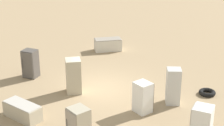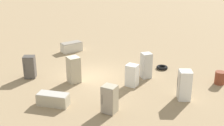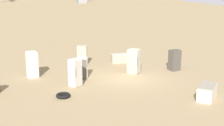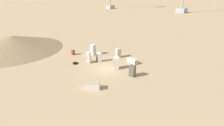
% 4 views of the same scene
% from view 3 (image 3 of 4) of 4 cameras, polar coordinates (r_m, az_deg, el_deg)
% --- Properties ---
extents(ground_plane, '(1000.00, 1000.00, 0.00)m').
position_cam_3_polar(ground_plane, '(21.10, 2.76, -2.81)').
color(ground_plane, '#9E8460').
extents(discarded_fridge_0, '(0.95, 1.85, 0.70)m').
position_cam_3_polar(discarded_fridge_0, '(25.27, 1.84, 0.91)').
color(discarded_fridge_0, '#B2A88E').
rests_on(discarded_fridge_0, ground_plane).
extents(discarded_fridge_1, '(0.86, 0.85, 1.73)m').
position_cam_3_polar(discarded_fridge_1, '(19.42, -6.76, -1.77)').
color(discarded_fridge_1, silver).
rests_on(discarded_fridge_1, ground_plane).
extents(discarded_fridge_2, '(0.89, 0.90, 1.41)m').
position_cam_3_polar(discarded_fridge_2, '(20.99, -5.48, -0.95)').
color(discarded_fridge_2, white).
rests_on(discarded_fridge_2, ground_plane).
extents(discarded_fridge_3, '(0.90, 0.92, 1.53)m').
position_cam_3_polar(discarded_fridge_3, '(24.52, -5.48, 1.43)').
color(discarded_fridge_3, '#B2A88E').
rests_on(discarded_fridge_3, ground_plane).
extents(discarded_fridge_4, '(0.77, 0.78, 1.77)m').
position_cam_3_polar(discarded_fridge_4, '(21.83, -14.39, -0.26)').
color(discarded_fridge_4, white).
rests_on(discarded_fridge_4, ground_plane).
extents(discarded_fridge_5, '(0.74, 0.80, 1.52)m').
position_cam_3_polar(discarded_fridge_5, '(23.31, 11.35, 0.51)').
color(discarded_fridge_5, '#4C4742').
rests_on(discarded_fridge_5, ground_plane).
extents(discarded_fridge_6, '(1.72, 1.81, 0.79)m').
position_cam_3_polar(discarded_fridge_6, '(18.14, 17.02, -5.05)').
color(discarded_fridge_6, beige).
rests_on(discarded_fridge_6, ground_plane).
extents(discarded_fridge_7, '(1.04, 1.03, 1.74)m').
position_cam_3_polar(discarded_fridge_7, '(22.15, 4.04, 0.33)').
color(discarded_fridge_7, '#B2A88E').
rests_on(discarded_fridge_7, ground_plane).
extents(scrap_tire, '(0.82, 0.82, 0.21)m').
position_cam_3_polar(scrap_tire, '(17.85, -8.92, -5.89)').
color(scrap_tire, black).
rests_on(scrap_tire, ground_plane).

